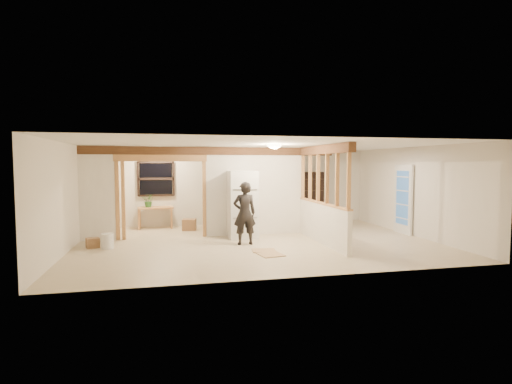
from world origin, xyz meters
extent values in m
cube|color=#C7B694|center=(0.00, 0.00, -0.01)|extent=(9.00, 6.50, 0.01)
cube|color=white|center=(0.00, 0.00, 2.50)|extent=(9.00, 6.50, 0.01)
cube|color=silver|center=(0.00, 3.25, 1.25)|extent=(9.00, 0.01, 2.50)
cube|color=silver|center=(0.00, -3.25, 1.25)|extent=(9.00, 0.01, 2.50)
cube|color=silver|center=(-4.50, 0.00, 1.25)|extent=(0.01, 6.50, 2.50)
cube|color=silver|center=(4.50, 0.00, 1.25)|extent=(0.01, 6.50, 2.50)
cube|color=silver|center=(-4.05, 1.20, 1.25)|extent=(0.90, 0.12, 2.50)
cube|color=silver|center=(0.20, 1.20, 1.25)|extent=(2.80, 0.12, 2.50)
cube|color=tan|center=(-2.40, 1.20, 1.10)|extent=(2.46, 0.14, 2.20)
cube|color=brown|center=(-1.00, 1.20, 2.38)|extent=(7.00, 0.18, 0.22)
cube|color=brown|center=(1.60, -0.40, 2.38)|extent=(0.18, 3.30, 0.22)
cube|color=silver|center=(1.60, -0.40, 0.50)|extent=(0.12, 3.20, 1.00)
cube|color=tan|center=(1.60, -0.40, 1.66)|extent=(0.14, 3.20, 1.32)
cube|color=black|center=(-2.60, 3.17, 1.55)|extent=(1.12, 0.10, 1.10)
cube|color=white|center=(4.42, 0.40, 1.00)|extent=(0.12, 0.86, 2.00)
ellipsoid|color=#FFEABF|center=(0.30, -0.50, 2.48)|extent=(0.36, 0.36, 0.16)
ellipsoid|color=#FFEABF|center=(-2.50, 2.30, 2.48)|extent=(0.32, 0.32, 0.14)
ellipsoid|color=#FFD88C|center=(-2.00, 1.60, 2.18)|extent=(0.07, 0.07, 0.07)
cube|color=white|center=(-0.25, 0.77, 0.92)|extent=(0.76, 0.73, 1.83)
imported|color=#2C2728|center=(-0.37, -0.16, 0.79)|extent=(0.59, 0.40, 1.58)
cube|color=tan|center=(-2.63, 2.93, 0.34)|extent=(1.12, 0.64, 0.68)
imported|color=#2D6B31|center=(-2.82, 2.92, 0.88)|extent=(0.46, 0.43, 0.40)
cylinder|color=#B31708|center=(-4.20, 1.92, 0.29)|extent=(0.54, 0.54, 0.59)
cube|color=black|center=(2.55, 3.03, 0.88)|extent=(0.88, 0.29, 1.75)
cylinder|color=white|center=(-3.66, 0.05, 0.18)|extent=(0.30, 0.30, 0.36)
cube|color=#9D724C|center=(-1.61, 2.33, 0.17)|extent=(0.46, 0.41, 0.34)
cube|color=#9D724C|center=(-3.91, 1.55, 0.16)|extent=(0.38, 0.38, 0.31)
cube|color=#9D724C|center=(-4.03, 0.25, 0.12)|extent=(0.36, 0.33, 0.24)
cube|color=tan|center=(-0.02, -1.44, 0.01)|extent=(0.59, 0.59, 0.02)
cube|color=tan|center=(-0.08, -0.99, 0.01)|extent=(0.58, 0.49, 0.02)
camera|label=1|loc=(-2.25, -9.90, 2.02)|focal=28.00mm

